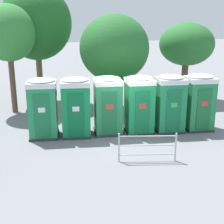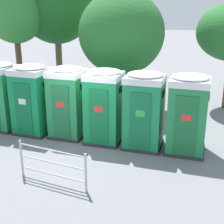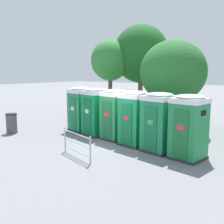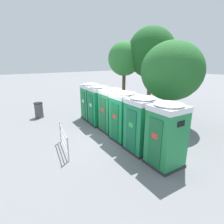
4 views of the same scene
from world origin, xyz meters
name	(u,v)px [view 2 (image 2 of 4)]	position (x,y,z in m)	size (l,w,h in m)	color
ground_plane	(82,143)	(0.00, 0.00, 0.00)	(120.00, 120.00, 0.00)	slate
portapotty_0	(1,96)	(-3.32, 1.01, 1.28)	(1.40, 1.40, 2.54)	#2D2D33
portapotty_1	(32,99)	(-1.97, 0.73, 1.28)	(1.45, 1.42, 2.54)	#2D2D33
portapotty_2	(68,102)	(-0.59, 0.59, 1.28)	(1.35, 1.37, 2.54)	#2D2D33
portapotty_3	(104,106)	(0.75, 0.29, 1.28)	(1.34, 1.35, 2.54)	#2D2D33
portapotty_4	(144,110)	(2.10, 0.03, 1.28)	(1.41, 1.39, 2.54)	#2D2D33
portapotty_5	(188,114)	(3.46, -0.17, 1.28)	(1.38, 1.37, 2.54)	#2D2D33
street_tree_0	(121,33)	(0.89, 4.11, 3.38)	(3.70, 3.70, 5.16)	brown
street_tree_1	(56,3)	(-2.84, 6.89, 4.65)	(3.99, 3.99, 6.76)	brown
street_tree_2	(15,14)	(-4.41, 5.28, 4.16)	(2.75, 2.75, 5.63)	brown
event_barrier	(52,164)	(-0.15, -2.62, 0.57)	(1.98, 0.62, 1.05)	#B7B7BC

